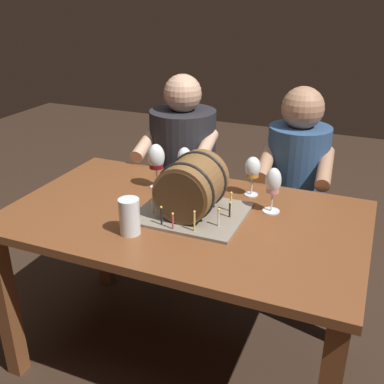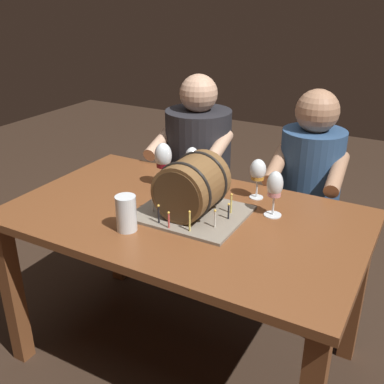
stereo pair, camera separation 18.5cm
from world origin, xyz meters
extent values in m
plane|color=#332319|center=(0.00, 0.00, 0.00)|extent=(8.00, 8.00, 0.00)
cube|color=brown|center=(0.00, 0.00, 0.74)|extent=(1.46, 0.88, 0.03)
cube|color=brown|center=(-0.67, -0.38, 0.36)|extent=(0.07, 0.07, 0.72)
cube|color=brown|center=(-0.67, 0.38, 0.36)|extent=(0.07, 0.07, 0.72)
cube|color=brown|center=(0.67, 0.38, 0.36)|extent=(0.07, 0.07, 0.72)
cube|color=gray|center=(0.03, 0.01, 0.76)|extent=(0.43, 0.36, 0.01)
cylinder|color=brown|center=(0.03, 0.01, 0.88)|extent=(0.23, 0.25, 0.23)
cylinder|color=#46301B|center=(0.03, -0.12, 0.88)|extent=(0.20, 0.00, 0.20)
cylinder|color=#46301B|center=(0.03, 0.14, 0.88)|extent=(0.20, 0.00, 0.20)
torus|color=black|center=(0.03, -0.06, 0.88)|extent=(0.25, 0.01, 0.25)
torus|color=black|center=(0.03, 0.08, 0.88)|extent=(0.25, 0.01, 0.25)
cylinder|color=black|center=(0.19, 0.03, 0.80)|extent=(0.01, 0.01, 0.06)
sphere|color=#F9C64C|center=(0.19, 0.03, 0.83)|extent=(0.01, 0.01, 0.01)
cylinder|color=#EAD666|center=(0.17, 0.08, 0.81)|extent=(0.01, 0.01, 0.08)
sphere|color=#F9C64C|center=(0.17, 0.08, 0.85)|extent=(0.01, 0.01, 0.01)
cylinder|color=silver|center=(0.09, 0.16, 0.80)|extent=(0.01, 0.01, 0.06)
sphere|color=#F9C64C|center=(0.09, 0.16, 0.83)|extent=(0.01, 0.01, 0.01)
cylinder|color=#EAD666|center=(0.02, 0.18, 0.80)|extent=(0.01, 0.01, 0.06)
sphere|color=#F9C64C|center=(0.02, 0.18, 0.84)|extent=(0.01, 0.01, 0.01)
cylinder|color=#EAD666|center=(-0.05, 0.15, 0.80)|extent=(0.01, 0.01, 0.07)
sphere|color=#F9C64C|center=(-0.05, 0.15, 0.84)|extent=(0.01, 0.01, 0.01)
cylinder|color=black|center=(-0.10, 0.10, 0.81)|extent=(0.01, 0.01, 0.07)
sphere|color=#F9C64C|center=(-0.10, 0.10, 0.85)|extent=(0.01, 0.01, 0.01)
cylinder|color=silver|center=(-0.13, 0.00, 0.81)|extent=(0.01, 0.01, 0.08)
sphere|color=#F9C64C|center=(-0.13, 0.00, 0.85)|extent=(0.01, 0.01, 0.01)
cylinder|color=silver|center=(-0.11, -0.06, 0.80)|extent=(0.01, 0.01, 0.06)
sphere|color=#F9C64C|center=(-0.11, -0.06, 0.84)|extent=(0.01, 0.01, 0.01)
cylinder|color=black|center=(-0.03, -0.14, 0.80)|extent=(0.01, 0.01, 0.07)
sphere|color=#F9C64C|center=(-0.03, -0.14, 0.84)|extent=(0.01, 0.01, 0.01)
cylinder|color=#D64C47|center=(0.02, -0.15, 0.80)|extent=(0.01, 0.01, 0.06)
sphere|color=#F9C64C|center=(0.02, -0.15, 0.83)|extent=(0.01, 0.01, 0.01)
cylinder|color=#EAD666|center=(0.10, -0.14, 0.81)|extent=(0.01, 0.01, 0.07)
sphere|color=#F9C64C|center=(0.10, -0.14, 0.85)|extent=(0.01, 0.01, 0.01)
cylinder|color=silver|center=(0.17, -0.06, 0.80)|extent=(0.01, 0.01, 0.06)
sphere|color=#F9C64C|center=(0.17, -0.06, 0.84)|extent=(0.01, 0.01, 0.01)
cylinder|color=white|center=(-0.23, 0.21, 0.76)|extent=(0.06, 0.06, 0.00)
cylinder|color=white|center=(-0.23, 0.21, 0.80)|extent=(0.01, 0.01, 0.09)
ellipsoid|color=white|center=(-0.23, 0.21, 0.91)|extent=(0.08, 0.08, 0.12)
cylinder|color=maroon|center=(-0.23, 0.21, 0.87)|extent=(0.07, 0.07, 0.04)
cylinder|color=white|center=(0.32, 0.16, 0.76)|extent=(0.07, 0.07, 0.00)
cylinder|color=white|center=(0.32, 0.16, 0.80)|extent=(0.01, 0.01, 0.08)
ellipsoid|color=white|center=(0.32, 0.16, 0.90)|extent=(0.07, 0.07, 0.11)
cylinder|color=pink|center=(0.32, 0.16, 0.87)|extent=(0.05, 0.05, 0.05)
cylinder|color=white|center=(-0.13, 0.30, 0.76)|extent=(0.07, 0.07, 0.00)
cylinder|color=white|center=(-0.13, 0.30, 0.80)|extent=(0.01, 0.01, 0.08)
ellipsoid|color=white|center=(-0.13, 0.30, 0.89)|extent=(0.06, 0.06, 0.09)
cylinder|color=white|center=(0.20, 0.29, 0.76)|extent=(0.06, 0.06, 0.00)
cylinder|color=white|center=(0.20, 0.29, 0.80)|extent=(0.01, 0.01, 0.08)
ellipsoid|color=white|center=(0.20, 0.29, 0.89)|extent=(0.07, 0.07, 0.10)
cylinder|color=#C6842D|center=(0.20, 0.29, 0.86)|extent=(0.06, 0.06, 0.02)
cylinder|color=white|center=(-0.12, -0.22, 0.83)|extent=(0.08, 0.08, 0.14)
cylinder|color=#C6842D|center=(-0.12, -0.22, 0.81)|extent=(0.07, 0.07, 0.10)
cylinder|color=white|center=(-0.12, -0.22, 0.86)|extent=(0.07, 0.07, 0.01)
cube|color=black|center=(-0.32, 0.72, 0.23)|extent=(0.34, 0.32, 0.45)
cylinder|color=#232328|center=(-0.32, 0.72, 0.72)|extent=(0.41, 0.41, 0.54)
sphere|color=tan|center=(-0.32, 0.72, 1.09)|extent=(0.21, 0.21, 0.21)
cylinder|color=tan|center=(-0.14, 0.61, 0.83)|extent=(0.10, 0.31, 0.14)
cylinder|color=tan|center=(-0.47, 0.57, 0.83)|extent=(0.10, 0.31, 0.14)
cube|color=#1B2D46|center=(0.32, 0.72, 0.23)|extent=(0.34, 0.32, 0.45)
cylinder|color=#2D4C75|center=(0.32, 0.72, 0.71)|extent=(0.34, 0.34, 0.52)
sphere|color=#A87A5B|center=(0.32, 0.72, 1.07)|extent=(0.21, 0.21, 0.21)
cylinder|color=#A87A5B|center=(0.48, 0.60, 0.82)|extent=(0.09, 0.31, 0.14)
cylinder|color=#A87A5B|center=(0.19, 0.58, 0.82)|extent=(0.09, 0.31, 0.14)
camera|label=1|loc=(0.68, -1.54, 1.61)|focal=42.98mm
camera|label=2|loc=(0.85, -1.46, 1.61)|focal=42.98mm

